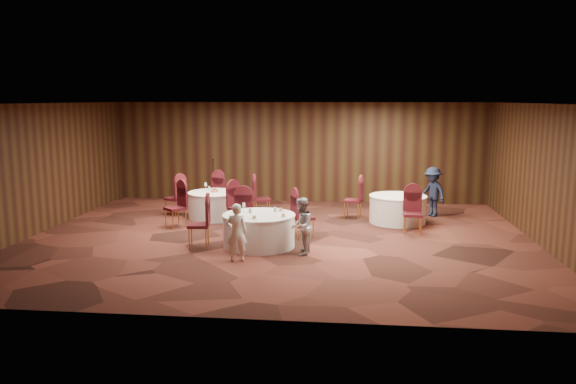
# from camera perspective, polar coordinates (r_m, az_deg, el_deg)

# --- Properties ---
(ground) EXTENTS (12.00, 12.00, 0.00)m
(ground) POSITION_cam_1_polar(r_m,az_deg,el_deg) (13.49, -0.94, -4.74)
(ground) COLOR black
(ground) RESTS_ON ground
(room_shell) EXTENTS (12.00, 12.00, 12.00)m
(room_shell) POSITION_cam_1_polar(r_m,az_deg,el_deg) (13.14, -0.96, 3.59)
(room_shell) COLOR silver
(room_shell) RESTS_ON ground
(table_main) EXTENTS (1.64, 1.64, 0.74)m
(table_main) POSITION_cam_1_polar(r_m,az_deg,el_deg) (12.71, -2.96, -3.89)
(table_main) COLOR silver
(table_main) RESTS_ON ground
(table_left) EXTENTS (1.49, 1.49, 0.74)m
(table_left) POSITION_cam_1_polar(r_m,az_deg,el_deg) (15.81, -7.44, -1.31)
(table_left) COLOR silver
(table_left) RESTS_ON ground
(table_right) EXTENTS (1.53, 1.53, 0.74)m
(table_right) POSITION_cam_1_polar(r_m,az_deg,el_deg) (15.40, 11.08, -1.69)
(table_right) COLOR silver
(table_right) RESTS_ON ground
(chairs_main) EXTENTS (2.92, 1.94, 1.00)m
(chairs_main) POSITION_cam_1_polar(r_m,az_deg,el_deg) (13.39, -3.89, -2.66)
(chairs_main) COLOR #3D0F0C
(chairs_main) RESTS_ON ground
(chairs_left) EXTENTS (3.16, 3.14, 1.00)m
(chairs_left) POSITION_cam_1_polar(r_m,az_deg,el_deg) (15.74, -7.41, -0.89)
(chairs_left) COLOR #3D0F0C
(chairs_left) RESTS_ON ground
(chairs_right) EXTENTS (2.04, 2.31, 1.00)m
(chairs_right) POSITION_cam_1_polar(r_m,az_deg,el_deg) (14.97, 9.43, -1.48)
(chairs_right) COLOR #3D0F0C
(chairs_right) RESTS_ON ground
(tabletop_main) EXTENTS (1.11, 1.06, 0.22)m
(tabletop_main) POSITION_cam_1_polar(r_m,az_deg,el_deg) (12.46, -2.63, -1.99)
(tabletop_main) COLOR silver
(tabletop_main) RESTS_ON table_main
(tabletop_left) EXTENTS (0.78, 0.80, 0.22)m
(tabletop_left) POSITION_cam_1_polar(r_m,az_deg,el_deg) (15.74, -7.47, 0.29)
(tabletop_left) COLOR silver
(tabletop_left) RESTS_ON table_left
(tabletop_right) EXTENTS (0.08, 0.08, 0.22)m
(tabletop_right) POSITION_cam_1_polar(r_m,az_deg,el_deg) (15.12, 11.85, 0.09)
(tabletop_right) COLOR silver
(tabletop_right) RESTS_ON table_right
(mic_stand) EXTENTS (0.24, 0.24, 1.47)m
(mic_stand) POSITION_cam_1_polar(r_m,az_deg,el_deg) (17.63, -7.57, -0.06)
(mic_stand) COLOR black
(mic_stand) RESTS_ON ground
(woman_a) EXTENTS (0.48, 0.36, 1.21)m
(woman_a) POSITION_cam_1_polar(r_m,az_deg,el_deg) (11.57, -5.27, -4.10)
(woman_a) COLOR white
(woman_a) RESTS_ON ground
(woman_b) EXTENTS (0.52, 0.64, 1.24)m
(woman_b) POSITION_cam_1_polar(r_m,az_deg,el_deg) (11.99, 1.37, -3.50)
(woman_b) COLOR #ABABB0
(woman_b) RESTS_ON ground
(man_c) EXTENTS (0.95, 1.04, 1.41)m
(man_c) POSITION_cam_1_polar(r_m,az_deg,el_deg) (16.38, 14.48, 0.01)
(man_c) COLOR black
(man_c) RESTS_ON ground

